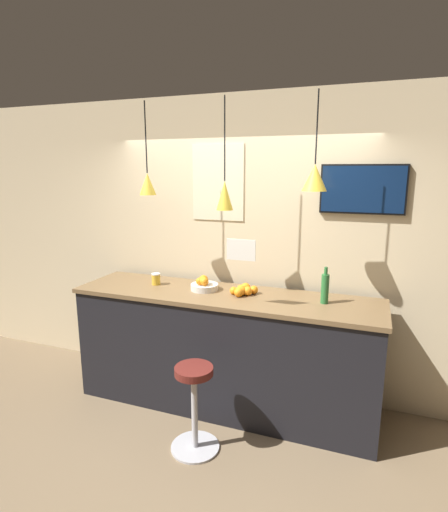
# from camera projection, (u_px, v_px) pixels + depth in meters

# --- Properties ---
(ground_plane) EXTENTS (14.00, 14.00, 0.00)m
(ground_plane) POSITION_uv_depth(u_px,v_px,m) (189.00, 457.00, 3.12)
(ground_plane) COLOR #756047
(back_wall) EXTENTS (8.00, 0.06, 2.90)m
(back_wall) POSITION_uv_depth(u_px,v_px,m) (240.00, 247.00, 3.96)
(back_wall) COLOR beige
(back_wall) RESTS_ON ground_plane
(service_counter) EXTENTS (2.80, 0.71, 1.10)m
(service_counter) POSITION_uv_depth(u_px,v_px,m) (224.00, 350.00, 3.73)
(service_counter) COLOR black
(service_counter) RESTS_ON ground_plane
(bar_stool) EXTENTS (0.39, 0.39, 0.71)m
(bar_stool) POSITION_uv_depth(u_px,v_px,m) (194.00, 399.00, 3.13)
(bar_stool) COLOR #B7B7BC
(bar_stool) RESTS_ON ground_plane
(fruit_bowl) EXTENTS (0.26, 0.26, 0.14)m
(fruit_bowl) POSITION_uv_depth(u_px,v_px,m) (204.00, 285.00, 3.71)
(fruit_bowl) COLOR beige
(fruit_bowl) RESTS_ON service_counter
(orange_pile) EXTENTS (0.24, 0.24, 0.09)m
(orange_pile) POSITION_uv_depth(u_px,v_px,m) (243.00, 290.00, 3.58)
(orange_pile) COLOR orange
(orange_pile) RESTS_ON service_counter
(juice_bottle) EXTENTS (0.07, 0.07, 0.31)m
(juice_bottle) POSITION_uv_depth(u_px,v_px,m) (325.00, 288.00, 3.33)
(juice_bottle) COLOR #286B33
(juice_bottle) RESTS_ON service_counter
(spread_jar) EXTENTS (0.08, 0.08, 0.11)m
(spread_jar) POSITION_uv_depth(u_px,v_px,m) (156.00, 279.00, 3.89)
(spread_jar) COLOR gold
(spread_jar) RESTS_ON service_counter
(pendant_lamp_left) EXTENTS (0.15, 0.15, 0.83)m
(pendant_lamp_left) POSITION_uv_depth(u_px,v_px,m) (148.00, 183.00, 3.67)
(pendant_lamp_left) COLOR black
(pendant_lamp_middle) EXTENTS (0.15, 0.15, 0.94)m
(pendant_lamp_middle) POSITION_uv_depth(u_px,v_px,m) (225.00, 195.00, 3.44)
(pendant_lamp_middle) COLOR black
(pendant_lamp_right) EXTENTS (0.20, 0.20, 0.77)m
(pendant_lamp_right) POSITION_uv_depth(u_px,v_px,m) (315.00, 177.00, 3.15)
(pendant_lamp_right) COLOR black
(mounted_tv) EXTENTS (0.71, 0.04, 0.42)m
(mounted_tv) POSITION_uv_depth(u_px,v_px,m) (363.00, 189.00, 3.41)
(mounted_tv) COLOR black
(hanging_menu_board) EXTENTS (0.24, 0.01, 0.17)m
(hanging_menu_board) POSITION_uv_depth(u_px,v_px,m) (241.00, 250.00, 3.17)
(hanging_menu_board) COLOR white
(wall_poster) EXTENTS (0.53, 0.01, 0.73)m
(wall_poster) POSITION_uv_depth(u_px,v_px,m) (218.00, 183.00, 3.87)
(wall_poster) COLOR beige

